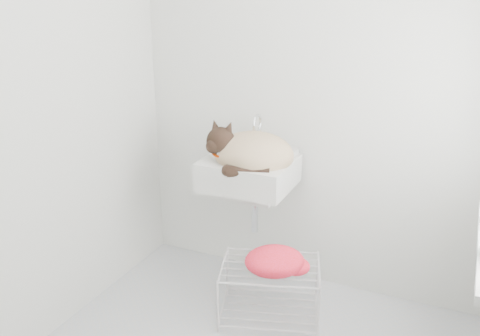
% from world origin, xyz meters
% --- Properties ---
extents(back_wall, '(2.20, 0.02, 2.50)m').
position_xyz_m(back_wall, '(0.00, 1.00, 1.25)').
color(back_wall, silver).
rests_on(back_wall, ground).
extents(left_wall, '(0.02, 2.00, 2.50)m').
position_xyz_m(left_wall, '(-1.10, 0.00, 1.25)').
color(left_wall, silver).
rests_on(left_wall, ground).
extents(sink, '(0.51, 0.44, 0.20)m').
position_xyz_m(sink, '(-0.30, 0.74, 0.85)').
color(sink, silver).
rests_on(sink, back_wall).
extents(faucet, '(0.18, 0.13, 0.18)m').
position_xyz_m(faucet, '(-0.30, 0.92, 0.99)').
color(faucet, silver).
rests_on(faucet, sink).
extents(cat, '(0.49, 0.40, 0.30)m').
position_xyz_m(cat, '(-0.29, 0.72, 0.89)').
color(cat, tan).
rests_on(cat, sink).
extents(wire_rack, '(0.63, 0.53, 0.32)m').
position_xyz_m(wire_rack, '(-0.07, 0.51, 0.15)').
color(wire_rack, beige).
rests_on(wire_rack, floor).
extents(towel, '(0.40, 0.37, 0.14)m').
position_xyz_m(towel, '(-0.02, 0.45, 0.35)').
color(towel, red).
rests_on(towel, wire_rack).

